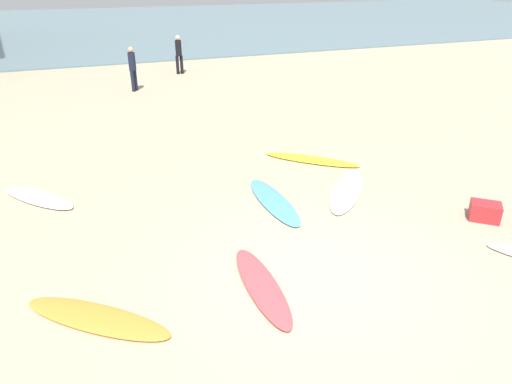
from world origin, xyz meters
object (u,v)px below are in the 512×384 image
object	(u,v)px
beachgoer_mid	(133,67)
beach_cooler	(485,211)
surfboard_2	(274,201)
surfboard_3	(312,160)
surfboard_1	(347,190)
surfboard_0	(262,286)
surfboard_4	(38,197)
beachgoer_near	(179,53)
surfboard_5	(97,318)

from	to	relation	value
beachgoer_mid	beach_cooler	xyz separation A→B (m)	(4.86, -13.35, -0.79)
surfboard_2	beach_cooler	bearing A→B (deg)	-30.78
surfboard_3	surfboard_1	bearing A→B (deg)	38.98
surfboard_0	surfboard_1	bearing A→B (deg)	-138.73
surfboard_4	beachgoer_mid	distance (m)	9.82
beachgoer_near	beachgoer_mid	bearing A→B (deg)	-133.57
beachgoer_mid	surfboard_5	bearing A→B (deg)	29.10
surfboard_5	beachgoer_mid	distance (m)	13.84
surfboard_0	surfboard_5	bearing A→B (deg)	-1.79
beachgoer_mid	beachgoer_near	bearing A→B (deg)	176.49
surfboard_2	beachgoer_mid	size ratio (longest dim) A/B	1.35
surfboard_1	surfboard_3	world-z (taller)	surfboard_3
surfboard_4	surfboard_1	bearing A→B (deg)	122.60
surfboard_3	beach_cooler	size ratio (longest dim) A/B	4.46
beachgoer_mid	beach_cooler	size ratio (longest dim) A/B	3.14
surfboard_4	beach_cooler	distance (m)	9.20
surfboard_0	surfboard_4	xyz separation A→B (m)	(-3.33, 4.57, 0.00)
surfboard_0	surfboard_4	distance (m)	5.65
surfboard_5	surfboard_2	bearing A→B (deg)	162.93
beachgoer_near	surfboard_0	bearing A→B (deg)	-99.35
surfboard_0	surfboard_3	xyz separation A→B (m)	(3.16, 4.36, 0.00)
surfboard_2	surfboard_3	bearing A→B (deg)	44.68
surfboard_4	beachgoer_near	world-z (taller)	beachgoer_near
surfboard_2	beach_cooler	world-z (taller)	beach_cooler
surfboard_4	surfboard_3	bearing A→B (deg)	139.08
surfboard_3	beachgoer_mid	distance (m)	9.95
beach_cooler	surfboard_4	bearing A→B (deg)	153.13
surfboard_3	surfboard_5	world-z (taller)	surfboard_3
surfboard_1	beachgoer_mid	size ratio (longest dim) A/B	1.40
surfboard_0	beachgoer_near	world-z (taller)	beachgoer_near
surfboard_4	surfboard_0	bearing A→B (deg)	86.96
surfboard_1	surfboard_2	size ratio (longest dim) A/B	1.04
surfboard_0	surfboard_5	xyz separation A→B (m)	(-2.43, 0.16, -0.00)
surfboard_1	surfboard_4	size ratio (longest dim) A/B	1.16
surfboard_0	surfboard_2	distance (m)	2.89
surfboard_1	surfboard_2	xyz separation A→B (m)	(-1.72, 0.10, -0.00)
beachgoer_near	beachgoer_mid	xyz separation A→B (m)	(-2.47, -2.66, -0.01)
surfboard_5	beachgoer_near	size ratio (longest dim) A/B	1.32
surfboard_1	beach_cooler	size ratio (longest dim) A/B	4.40
surfboard_1	beachgoer_mid	world-z (taller)	beachgoer_mid
surfboard_4	beach_cooler	xyz separation A→B (m)	(8.20, -4.16, 0.13)
surfboard_2	beach_cooler	xyz separation A→B (m)	(3.56, -2.16, 0.14)
surfboard_0	beach_cooler	distance (m)	4.89
surfboard_5	beachgoer_near	xyz separation A→B (m)	(4.91, 16.25, 0.94)
beach_cooler	surfboard_1	bearing A→B (deg)	131.87
surfboard_0	surfboard_3	distance (m)	5.39
beachgoer_near	beachgoer_mid	world-z (taller)	beachgoer_near
surfboard_0	surfboard_1	distance (m)	3.91
surfboard_5	surfboard_1	bearing A→B (deg)	153.05
surfboard_0	beach_cooler	xyz separation A→B (m)	(4.87, 0.41, 0.14)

